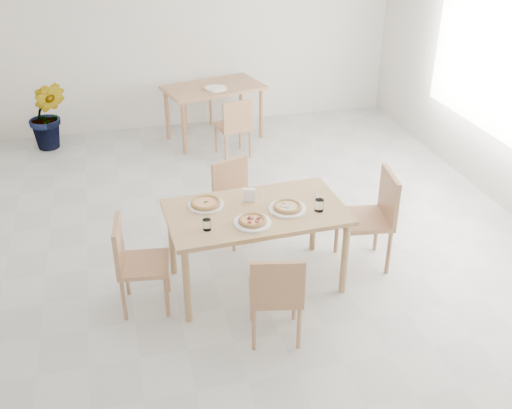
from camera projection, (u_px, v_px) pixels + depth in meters
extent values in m
plane|color=beige|center=(243.00, 248.00, 5.95)|extent=(7.00, 7.00, 0.00)
plane|color=silver|center=(184.00, 28.00, 8.24)|extent=(6.00, 0.00, 6.00)
cube|color=tan|center=(256.00, 212.00, 5.10)|extent=(1.56, 0.93, 0.04)
cylinder|color=tan|center=(187.00, 286.00, 4.81)|extent=(0.06, 0.06, 0.71)
cylinder|color=tan|center=(345.00, 258.00, 5.16)|extent=(0.06, 0.06, 0.71)
cylinder|color=tan|center=(172.00, 240.00, 5.41)|extent=(0.06, 0.06, 0.71)
cylinder|color=tan|center=(314.00, 218.00, 5.76)|extent=(0.06, 0.06, 0.71)
cube|color=tan|center=(275.00, 292.00, 4.64)|extent=(0.48, 0.48, 0.04)
cube|color=tan|center=(278.00, 284.00, 4.38)|extent=(0.40, 0.12, 0.38)
cylinder|color=tan|center=(294.00, 300.00, 4.91)|extent=(0.03, 0.03, 0.39)
cylinder|color=tan|center=(252.00, 301.00, 4.89)|extent=(0.03, 0.03, 0.39)
cylinder|color=tan|center=(299.00, 328.00, 4.60)|extent=(0.03, 0.03, 0.39)
cylinder|color=tan|center=(254.00, 329.00, 4.59)|extent=(0.03, 0.03, 0.39)
cube|color=tan|center=(239.00, 203.00, 5.91)|extent=(0.50, 0.50, 0.04)
cube|color=tan|center=(230.00, 177.00, 5.95)|extent=(0.39, 0.16, 0.38)
cylinder|color=tan|center=(234.00, 234.00, 5.81)|extent=(0.03, 0.03, 0.39)
cylinder|color=tan|center=(263.00, 224.00, 5.97)|extent=(0.03, 0.03, 0.39)
cylinder|color=tan|center=(217.00, 219.00, 6.06)|extent=(0.03, 0.03, 0.39)
cylinder|color=tan|center=(245.00, 210.00, 6.22)|extent=(0.03, 0.03, 0.39)
cube|color=tan|center=(144.00, 264.00, 4.96)|extent=(0.46, 0.46, 0.04)
cube|color=tan|center=(118.00, 244.00, 4.84)|extent=(0.09, 0.41, 0.39)
cylinder|color=tan|center=(167.00, 297.00, 4.93)|extent=(0.04, 0.04, 0.40)
cylinder|color=tan|center=(167.00, 272.00, 5.24)|extent=(0.04, 0.04, 0.40)
cylinder|color=tan|center=(124.00, 300.00, 4.90)|extent=(0.04, 0.04, 0.40)
cylinder|color=tan|center=(127.00, 275.00, 5.20)|extent=(0.04, 0.04, 0.40)
cube|color=tan|center=(364.00, 220.00, 5.51)|extent=(0.52, 0.52, 0.04)
cube|color=tan|center=(389.00, 195.00, 5.41)|extent=(0.11, 0.46, 0.44)
cylinder|color=tan|center=(337.00, 232.00, 5.78)|extent=(0.04, 0.04, 0.45)
cylinder|color=tan|center=(346.00, 255.00, 5.44)|extent=(0.04, 0.04, 0.45)
cylinder|color=tan|center=(376.00, 230.00, 5.81)|extent=(0.04, 0.04, 0.45)
cylinder|color=tan|center=(389.00, 252.00, 5.47)|extent=(0.04, 0.04, 0.45)
cylinder|color=white|center=(206.00, 205.00, 5.15)|extent=(0.31, 0.31, 0.02)
cylinder|color=white|center=(287.00, 209.00, 5.09)|extent=(0.32, 0.32, 0.02)
cylinder|color=white|center=(253.00, 223.00, 4.89)|extent=(0.31, 0.31, 0.02)
cylinder|color=tan|center=(206.00, 204.00, 5.15)|extent=(0.27, 0.27, 0.01)
torus|color=tan|center=(206.00, 202.00, 5.14)|extent=(0.27, 0.27, 0.03)
cylinder|color=#DD4927|center=(206.00, 203.00, 5.14)|extent=(0.21, 0.21, 0.01)
ellipsoid|color=#1E4D11|center=(206.00, 202.00, 5.14)|extent=(0.05, 0.04, 0.01)
cylinder|color=tan|center=(288.00, 207.00, 5.09)|extent=(0.25, 0.25, 0.01)
torus|color=tan|center=(288.00, 206.00, 5.08)|extent=(0.25, 0.25, 0.03)
cylinder|color=beige|center=(288.00, 206.00, 5.08)|extent=(0.19, 0.19, 0.01)
cylinder|color=tan|center=(253.00, 221.00, 4.89)|extent=(0.27, 0.27, 0.01)
torus|color=tan|center=(253.00, 220.00, 4.88)|extent=(0.28, 0.28, 0.03)
cylinder|color=#DD4927|center=(253.00, 220.00, 4.88)|extent=(0.20, 0.20, 0.01)
cylinder|color=white|center=(207.00, 225.00, 4.79)|extent=(0.07, 0.07, 0.09)
cylinder|color=white|center=(319.00, 205.00, 5.06)|extent=(0.08, 0.08, 0.10)
cube|color=silver|center=(249.00, 201.00, 5.22)|extent=(0.12, 0.08, 0.01)
cube|color=white|center=(249.00, 195.00, 5.19)|extent=(0.11, 0.06, 0.11)
cube|color=silver|center=(317.00, 196.00, 5.32)|extent=(0.04, 0.18, 0.01)
cube|color=silver|center=(261.00, 195.00, 5.33)|extent=(0.06, 0.17, 0.01)
cube|color=tan|center=(213.00, 88.00, 8.07)|extent=(1.44, 1.04, 0.04)
cylinder|color=tan|center=(184.00, 128.00, 7.78)|extent=(0.06, 0.06, 0.71)
cylinder|color=tan|center=(261.00, 113.00, 8.27)|extent=(0.06, 0.06, 0.71)
cylinder|color=tan|center=(167.00, 114.00, 8.24)|extent=(0.06, 0.06, 0.71)
cylinder|color=tan|center=(241.00, 101.00, 8.73)|extent=(0.06, 0.06, 0.71)
cube|color=tan|center=(233.00, 126.00, 7.71)|extent=(0.46, 0.46, 0.04)
cube|color=tan|center=(238.00, 116.00, 7.47)|extent=(0.40, 0.11, 0.38)
cylinder|color=tan|center=(240.00, 135.00, 8.01)|extent=(0.03, 0.03, 0.39)
cylinder|color=tan|center=(216.00, 139.00, 7.89)|extent=(0.03, 0.03, 0.39)
cylinder|color=tan|center=(250.00, 144.00, 7.74)|extent=(0.03, 0.03, 0.39)
cylinder|color=tan|center=(226.00, 148.00, 7.62)|extent=(0.03, 0.03, 0.39)
cube|color=tan|center=(193.00, 92.00, 8.72)|extent=(0.54, 0.54, 0.04)
cube|color=tan|center=(187.00, 73.00, 8.77)|extent=(0.45, 0.14, 0.43)
cylinder|color=tan|center=(186.00, 114.00, 8.61)|extent=(0.04, 0.04, 0.44)
cylinder|color=tan|center=(211.00, 110.00, 8.77)|extent=(0.04, 0.04, 0.44)
cylinder|color=tan|center=(177.00, 106.00, 8.92)|extent=(0.04, 0.04, 0.44)
cylinder|color=tan|center=(201.00, 102.00, 9.07)|extent=(0.04, 0.04, 0.44)
cylinder|color=white|center=(216.00, 88.00, 7.95)|extent=(0.29, 0.29, 0.02)
imported|color=#2D5B1B|center=(48.00, 115.00, 7.90)|extent=(0.57, 0.48, 0.93)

